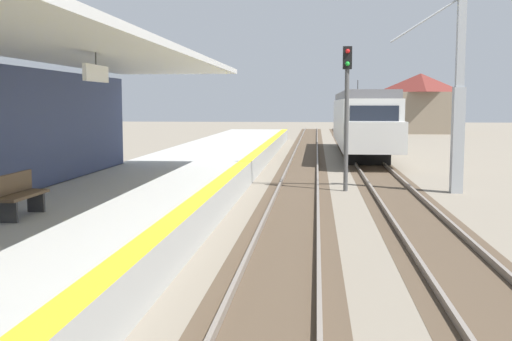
# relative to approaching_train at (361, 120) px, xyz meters

# --- Properties ---
(station_platform) EXTENTS (5.00, 80.00, 0.91)m
(station_platform) POSITION_rel_approaching_train_xyz_m (-7.80, -23.64, -1.73)
(station_platform) COLOR #A8A8A3
(station_platform) RESTS_ON ground
(track_pair_nearest_platform) EXTENTS (2.34, 120.00, 0.16)m
(track_pair_nearest_platform) POSITION_rel_approaching_train_xyz_m (-3.40, -19.64, -2.13)
(track_pair_nearest_platform) COLOR #4C3D2D
(track_pair_nearest_platform) RESTS_ON ground
(track_pair_middle) EXTENTS (2.34, 120.00, 0.16)m
(track_pair_middle) POSITION_rel_approaching_train_xyz_m (-0.00, -19.64, -2.13)
(track_pair_middle) COLOR #4C3D2D
(track_pair_middle) RESTS_ON ground
(approaching_train) EXTENTS (2.93, 19.60, 4.76)m
(approaching_train) POSITION_rel_approaching_train_xyz_m (0.00, 0.00, 0.00)
(approaching_train) COLOR silver
(approaching_train) RESTS_ON ground
(rail_signal_post) EXTENTS (0.32, 0.34, 5.20)m
(rail_signal_post) POSITION_rel_approaching_train_xyz_m (-1.68, -16.32, 1.02)
(rail_signal_post) COLOR #4C4C4C
(rail_signal_post) RESTS_ON ground
(catenary_pylon_far_side) EXTENTS (5.00, 0.40, 7.50)m
(catenary_pylon_far_side) POSITION_rel_approaching_train_xyz_m (1.92, -16.43, 1.43)
(catenary_pylon_far_side) COLOR #9EA3A8
(catenary_pylon_far_side) RESTS_ON ground
(platform_bench) EXTENTS (0.45, 1.60, 0.88)m
(platform_bench) POSITION_rel_approaching_train_xyz_m (-8.69, -27.23, -0.80)
(platform_bench) COLOR brown
(platform_bench) RESTS_ON station_platform
(distant_trackside_house) EXTENTS (6.60, 5.28, 6.40)m
(distant_trackside_house) POSITION_rel_approaching_train_xyz_m (8.29, 29.78, 1.16)
(distant_trackside_house) COLOR #7F705B
(distant_trackside_house) RESTS_ON ground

